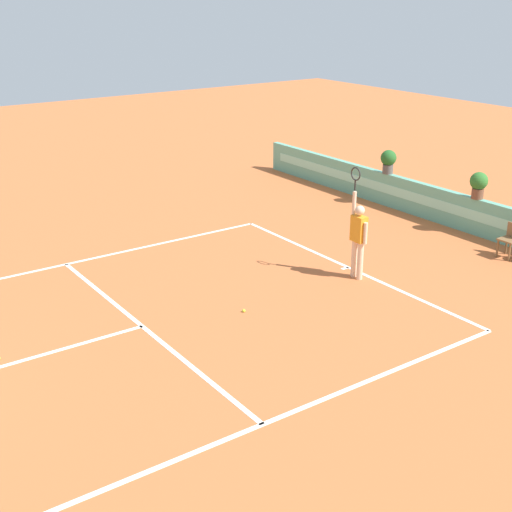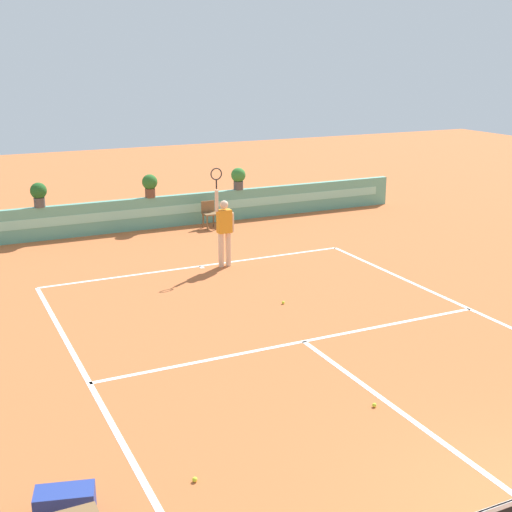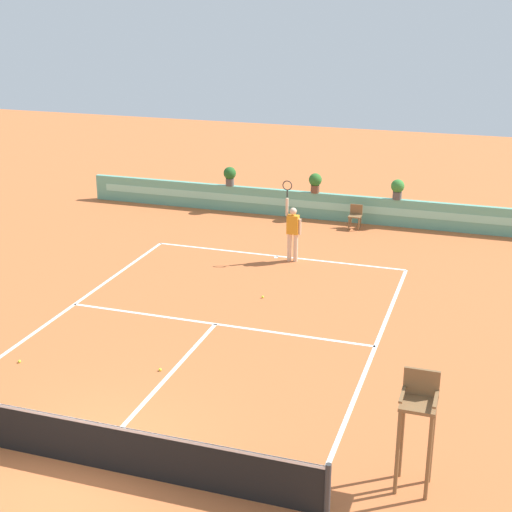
% 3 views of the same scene
% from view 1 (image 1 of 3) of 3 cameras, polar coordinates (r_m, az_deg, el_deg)
% --- Properties ---
extents(ground_plane, '(60.00, 60.00, 0.00)m').
position_cam_1_polar(ground_plane, '(14.03, -10.71, -6.07)').
color(ground_plane, '#BC6033').
extents(court_lines, '(8.32, 11.94, 0.01)m').
position_cam_1_polar(court_lines, '(14.30, -8.10, -5.35)').
color(court_lines, white).
rests_on(court_lines, ground).
extents(back_wall_barrier, '(18.00, 0.21, 1.00)m').
position_cam_1_polar(back_wall_barrier, '(20.04, 17.15, 3.19)').
color(back_wall_barrier, '#60A88E').
rests_on(back_wall_barrier, ground).
extents(ball_kid_chair, '(0.44, 0.44, 0.85)m').
position_cam_1_polar(ball_kid_chair, '(18.50, 20.02, 1.32)').
color(ball_kid_chair, brown).
rests_on(ball_kid_chair, ground).
extents(tennis_player, '(0.62, 0.23, 2.58)m').
position_cam_1_polar(tennis_player, '(16.09, 8.33, 1.72)').
color(tennis_player, beige).
rests_on(tennis_player, ground).
extents(tennis_ball_by_sideline, '(0.07, 0.07, 0.07)m').
position_cam_1_polar(tennis_ball_by_sideline, '(14.58, -1.00, -4.46)').
color(tennis_ball_by_sideline, '#CCE033').
rests_on(tennis_ball_by_sideline, ground).
extents(potted_plant_left, '(0.48, 0.48, 0.72)m').
position_cam_1_polar(potted_plant_left, '(21.86, 10.72, 7.67)').
color(potted_plant_left, '#514C47').
rests_on(potted_plant_left, back_wall_barrier).
extents(potted_plant_centre, '(0.48, 0.48, 0.72)m').
position_cam_1_polar(potted_plant_centre, '(19.74, 17.66, 5.64)').
color(potted_plant_centre, brown).
rests_on(potted_plant_centre, back_wall_barrier).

